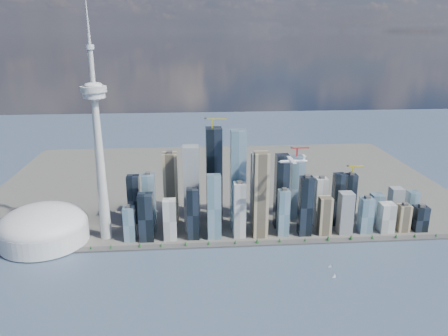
{
  "coord_description": "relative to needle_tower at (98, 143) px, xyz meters",
  "views": [
    {
      "loc": [
        -93.59,
        -656.39,
        473.77
      ],
      "look_at": [
        -21.69,
        260.0,
        185.44
      ],
      "focal_mm": 35.0,
      "sensor_mm": 36.0,
      "label": 1
    }
  ],
  "objects": [
    {
      "name": "airplane",
      "position": [
        422.6,
        -90.9,
        -25.32
      ],
      "size": [
        63.41,
        55.97,
        15.5
      ],
      "rotation": [
        0.0,
        0.0,
        0.02
      ],
      "color": "white",
      "rests_on": "ground"
    },
    {
      "name": "ground",
      "position": [
        300.0,
        -310.0,
        -235.84
      ],
      "size": [
        4000.0,
        4000.0,
        0.0
      ],
      "primitive_type": "plane",
      "color": "#314357",
      "rests_on": "ground"
    },
    {
      "name": "sailboat_east",
      "position": [
        492.78,
        -174.02,
        -232.74
      ],
      "size": [
        6.96,
        3.41,
        9.67
      ],
      "rotation": [
        0.0,
        0.0,
        -0.27
      ],
      "color": "white",
      "rests_on": "ground"
    },
    {
      "name": "needle_tower",
      "position": [
        0.0,
        0.0,
        0.0
      ],
      "size": [
        56.0,
        56.0,
        550.5
      ],
      "color": "#AEAFA9",
      "rests_on": "land"
    },
    {
      "name": "skyscraper_cluster",
      "position": [
        359.61,
        26.82,
        -151.69
      ],
      "size": [
        736.0,
        142.0,
        270.31
      ],
      "color": "black",
      "rests_on": "land"
    },
    {
      "name": "land",
      "position": [
        300.0,
        390.0,
        -234.34
      ],
      "size": [
        1400.0,
        900.0,
        3.0
      ],
      "primitive_type": "cube",
      "color": "#4C4C47",
      "rests_on": "ground"
    },
    {
      "name": "sailboat_west",
      "position": [
        488.72,
        -213.55,
        -232.7
      ],
      "size": [
        7.06,
        2.41,
        9.77
      ],
      "rotation": [
        0.0,
        0.0,
        0.09
      ],
      "color": "white",
      "rests_on": "ground"
    },
    {
      "name": "shoreline_trees",
      "position": [
        300.0,
        -60.0,
        -227.06
      ],
      "size": [
        960.53,
        7.2,
        8.8
      ],
      "color": "#3F2D1E",
      "rests_on": "seawall"
    },
    {
      "name": "seawall",
      "position": [
        300.0,
        -60.0,
        -233.84
      ],
      "size": [
        1100.0,
        22.0,
        4.0
      ],
      "primitive_type": "cube",
      "color": "#383838",
      "rests_on": "ground"
    },
    {
      "name": "dome_stadium",
      "position": [
        -140.0,
        -10.0,
        -196.4
      ],
      "size": [
        200.0,
        200.0,
        86.0
      ],
      "color": "silver",
      "rests_on": "land"
    }
  ]
}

